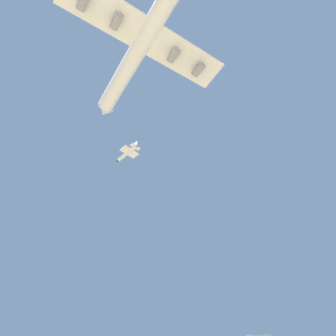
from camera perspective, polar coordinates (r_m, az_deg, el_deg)
name	(u,v)px	position (r m, az deg, el deg)	size (l,w,h in m)	color
carrier_jet	(146,37)	(106.17, -4.63, 25.58)	(56.04, 67.49, 18.62)	white
chase_jet_lead	(127,153)	(126.67, -8.45, 3.04)	(13.30, 12.32, 4.00)	silver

